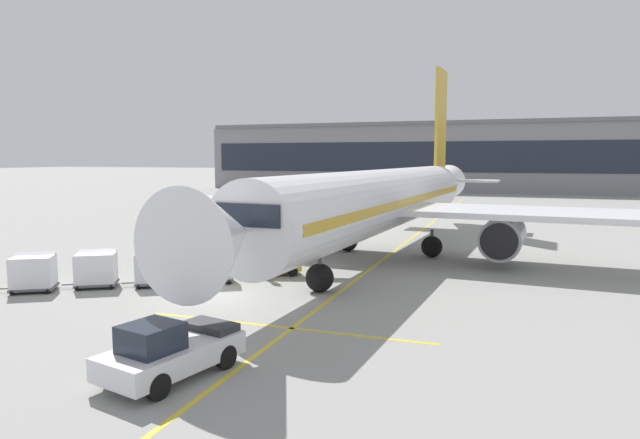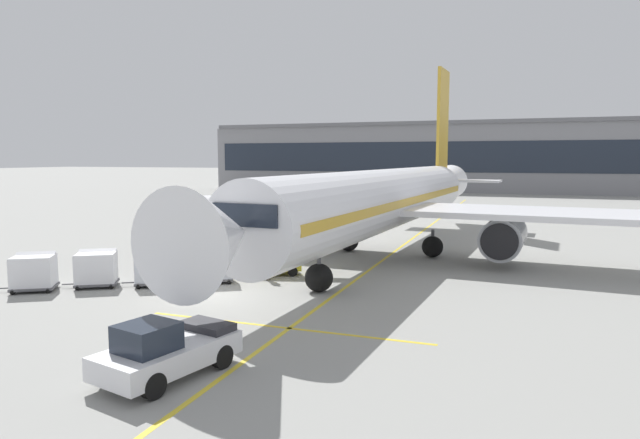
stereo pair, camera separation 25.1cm
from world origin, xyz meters
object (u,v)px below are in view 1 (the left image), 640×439
ground_crew_marshaller (210,264)px  ground_crew_by_carts (199,261)px  baggage_cart_third (96,268)px  baggage_cart_fourth (33,272)px  baggage_cart_lead (213,264)px  parked_airplane (385,200)px  pushback_tug (170,351)px  ground_crew_by_loader (268,262)px  safety_cone_engine_keepout (275,248)px  belt_loader (274,260)px  baggage_cart_second (155,267)px

ground_crew_marshaller → ground_crew_by_carts: bearing=151.5°
baggage_cart_third → baggage_cart_fourth: 2.91m
baggage_cart_lead → baggage_cart_fourth: size_ratio=1.00×
parked_airplane → baggage_cart_fourth: size_ratio=16.31×
pushback_tug → ground_crew_marshaller: pushback_tug is taller
baggage_cart_lead → baggage_cart_third: bearing=-149.2°
ground_crew_by_loader → safety_cone_engine_keepout: 8.74m
baggage_cart_lead → ground_crew_marshaller: bearing=-144.2°
belt_loader → ground_crew_by_loader: size_ratio=2.90×
baggage_cart_second → pushback_tug: 12.87m
baggage_cart_third → baggage_cart_second: bearing=26.6°
baggage_cart_second → baggage_cart_third: bearing=-153.4°
parked_airplane → baggage_cart_fourth: 21.35m
baggage_cart_lead → safety_cone_engine_keepout: size_ratio=4.00×
parked_airplane → ground_crew_marshaller: bearing=-122.7°
baggage_cart_second → safety_cone_engine_keepout: (1.83, 11.12, -0.67)m
baggage_cart_lead → parked_airplane: bearing=57.6°
parked_airplane → pushback_tug: 22.92m
ground_crew_marshaller → safety_cone_engine_keepout: ground_crew_marshaller is taller
ground_crew_by_carts → safety_cone_engine_keepout: bearing=86.6°
ground_crew_by_carts → belt_loader: bearing=34.3°
parked_airplane → ground_crew_marshaller: (-7.01, -10.92, -2.79)m
ground_crew_marshaller → safety_cone_engine_keepout: (-0.48, 9.51, -0.67)m
parked_airplane → safety_cone_engine_keepout: size_ratio=65.22×
belt_loader → baggage_cart_third: (-7.37, -5.82, 0.13)m
baggage_cart_fourth → pushback_tug: size_ratio=0.57×
belt_loader → baggage_cart_lead: 3.63m
ground_crew_by_loader → ground_crew_marshaller: 3.12m
belt_loader → pushback_tug: bearing=-77.8°
ground_crew_marshaller → safety_cone_engine_keepout: bearing=92.9°
baggage_cart_third → ground_crew_marshaller: bearing=30.7°
baggage_cart_lead → baggage_cart_fourth: (-7.37, -4.81, 0.00)m
belt_loader → pushback_tug: size_ratio=1.06×
parked_airplane → safety_cone_engine_keepout: parked_airplane is taller
belt_loader → baggage_cart_lead: bearing=-129.4°
safety_cone_engine_keepout → ground_crew_by_carts: bearing=-93.4°
baggage_cart_second → baggage_cart_fourth: size_ratio=1.00×
belt_loader → pushback_tug: belt_loader is taller
parked_airplane → ground_crew_by_loader: parked_airplane is taller
ground_crew_by_loader → parked_airplane: bearing=66.0°
belt_loader → baggage_cart_lead: (-2.30, -2.80, 0.13)m
baggage_cart_third → ground_crew_marshaller: size_ratio=1.57×
safety_cone_engine_keepout → ground_crew_marshaller: bearing=-87.1°
baggage_cart_lead → safety_cone_engine_keepout: baggage_cart_lead is taller
baggage_cart_second → safety_cone_engine_keepout: bearing=80.7°
parked_airplane → safety_cone_engine_keepout: bearing=-169.3°
belt_loader → safety_cone_engine_keepout: belt_loader is taller
pushback_tug → ground_crew_by_carts: pushback_tug is taller
belt_loader → baggage_cart_fourth: bearing=-141.8°
baggage_cart_second → safety_cone_engine_keepout: 11.29m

